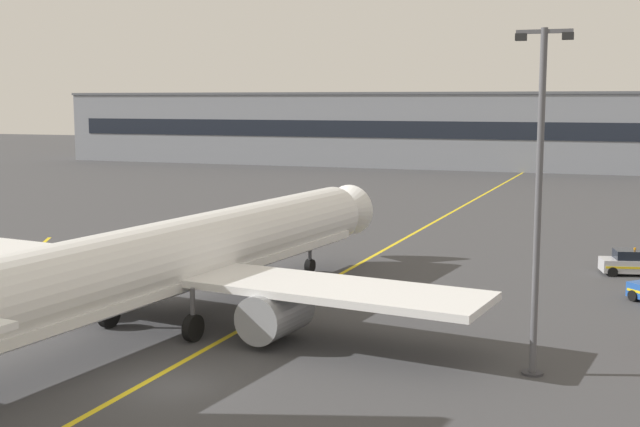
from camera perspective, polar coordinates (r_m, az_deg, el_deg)
name	(u,v)px	position (r m, az deg, el deg)	size (l,w,h in m)	color
ground_plane	(172,386)	(34.42, -10.14, -11.60)	(400.00, 400.00, 0.00)	#3D3D3F
taxiway_centreline	(375,255)	(61.43, 3.76, -2.87)	(0.30, 180.00, 0.01)	yellow
airliner_foreground	(172,260)	(42.50, -10.12, -3.16)	(32.36, 41.44, 11.65)	white
apron_lamp_post	(538,198)	(34.84, 14.76, 1.03)	(2.24, 0.90, 14.20)	#515156
service_car_fourth	(634,263)	(58.18, 20.73, -3.20)	(4.50, 2.77, 1.79)	#B7B7BC
terminal_building	(520,131)	(140.28, 13.57, 5.53)	(164.28, 12.40, 12.64)	gray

